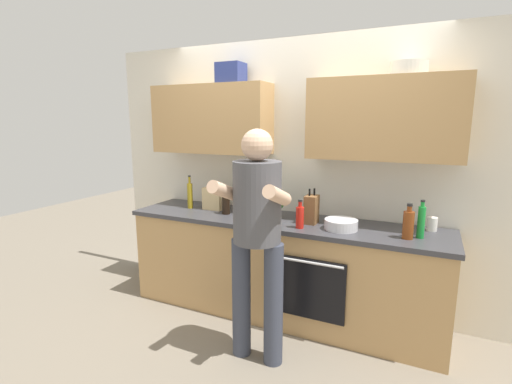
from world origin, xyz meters
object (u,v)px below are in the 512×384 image
bottle_hotsauce (300,217)px  cup_stoneware (241,208)px  knife_block (311,209)px  person_standing (257,228)px  bottle_vinegar (408,224)px  bottle_soda (421,221)px  mixing_bowl (341,224)px  cup_coffee (432,224)px  grocery_bag_bread (214,198)px  bottle_soy (226,203)px  potted_herb (275,202)px  bottle_oil (190,195)px

bottle_hotsauce → cup_stoneware: bottle_hotsauce is taller
knife_block → cup_stoneware: bearing=173.6°
person_standing → knife_block: 0.72m
person_standing → bottle_hotsauce: size_ratio=7.24×
bottle_vinegar → bottle_soda: (0.08, 0.06, 0.02)m
mixing_bowl → knife_block: bearing=164.0°
bottle_soda → cup_coffee: size_ratio=2.65×
grocery_bag_bread → bottle_vinegar: bearing=-6.2°
bottle_soy → cup_coffee: bearing=7.4°
mixing_bowl → potted_herb: potted_herb is taller
cup_stoneware → knife_block: knife_block is taller
grocery_bag_bread → person_standing: bearing=-43.2°
bottle_vinegar → grocery_bag_bread: bearing=173.8°
bottle_hotsauce → mixing_bowl: bearing=18.2°
bottle_soy → person_standing: bearing=-46.4°
bottle_vinegar → bottle_hotsauce: bearing=-174.6°
bottle_vinegar → potted_herb: 1.12m
bottle_hotsauce → potted_herb: potted_herb is taller
knife_block → grocery_bag_bread: size_ratio=1.39×
bottle_soy → mixing_bowl: size_ratio=0.99×
bottle_hotsauce → knife_block: (0.04, 0.18, 0.03)m
knife_block → grocery_bag_bread: bearing=174.9°
cup_coffee → grocery_bag_bread: 1.96m
bottle_vinegar → cup_coffee: bearing=61.6°
person_standing → bottle_soy: size_ratio=6.52×
mixing_bowl → grocery_bag_bread: (-1.29, 0.17, 0.07)m
mixing_bowl → knife_block: 0.29m
bottle_soda → cup_stoneware: bottle_soda is taller
bottle_soy → bottle_vinegar: bearing=-2.6°
bottle_soda → grocery_bag_bread: (-1.88, 0.14, -0.02)m
bottle_soda → potted_herb: size_ratio=1.05×
bottle_vinegar → cup_stoneware: 1.51m
bottle_soda → mixing_bowl: bearing=-177.1°
bottle_vinegar → mixing_bowl: (-0.50, 0.03, -0.07)m
bottle_hotsauce → cup_coffee: size_ratio=2.15×
bottle_vinegar → knife_block: 0.78m
bottle_vinegar → bottle_soy: size_ratio=1.01×
bottle_soy → cup_coffee: size_ratio=2.39×
bottle_oil → bottle_soy: 0.45m
bottle_soda → bottle_soy: (-1.67, 0.02, -0.02)m
person_standing → cup_stoneware: (-0.53, 0.77, -0.07)m
cup_stoneware → knife_block: 0.73m
person_standing → knife_block: person_standing is taller
bottle_oil → knife_block: (1.26, -0.02, -0.01)m
potted_herb → bottle_vinegar: bearing=-5.4°
bottle_oil → grocery_bag_bread: size_ratio=1.52×
bottle_vinegar → bottle_oil: 2.03m
cup_coffee → mixing_bowl: cup_coffee is taller
bottle_oil → cup_stoneware: bearing=6.5°
bottle_oil → cup_coffee: bearing=4.6°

